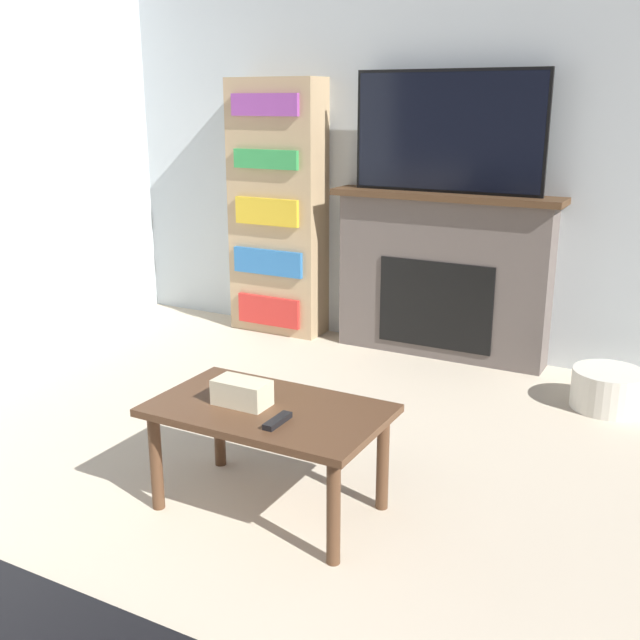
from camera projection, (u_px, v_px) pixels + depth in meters
The scene contains 8 objects.
wall_back at pixel (458, 140), 4.59m from camera, with size 5.87×0.06×2.70m.
fireplace at pixel (442, 275), 4.70m from camera, with size 1.44×0.28×1.04m.
tv at pixel (448, 132), 4.44m from camera, with size 1.18×0.03×0.72m.
coffee_table at pixel (268, 422), 2.92m from camera, with size 0.91×0.55×0.44m.
tissue_box at pixel (242, 392), 2.91m from camera, with size 0.22×0.12×0.10m.
remote_control at pixel (278, 421), 2.75m from camera, with size 0.04×0.15×0.02m.
bookshelf at pixel (277, 210), 5.13m from camera, with size 0.66×0.29×1.73m.
storage_basket at pixel (608, 389), 3.98m from camera, with size 0.38×0.38×0.21m.
Camera 1 is at (1.49, 0.05, 1.58)m, focal length 42.00 mm.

